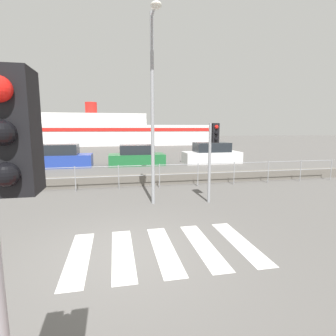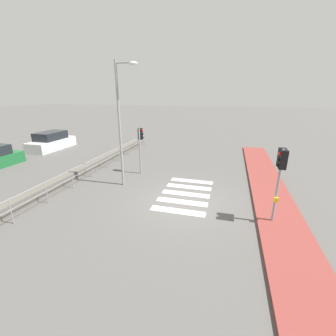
# 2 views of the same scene
# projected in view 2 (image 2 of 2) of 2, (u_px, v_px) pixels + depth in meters

# --- Properties ---
(ground_plane) EXTENTS (160.00, 160.00, 0.00)m
(ground_plane) POSITION_uv_depth(u_px,v_px,m) (182.00, 201.00, 10.52)
(ground_plane) COLOR #565451
(sidewalk_brick) EXTENTS (24.00, 1.80, 0.12)m
(sidewalk_brick) POSITION_uv_depth(u_px,v_px,m) (277.00, 212.00, 9.47)
(sidewalk_brick) COLOR brown
(sidewalk_brick) RESTS_ON ground_plane
(crosswalk) EXTENTS (4.05, 2.40, 0.01)m
(crosswalk) POSITION_uv_depth(u_px,v_px,m) (186.00, 194.00, 11.30)
(crosswalk) COLOR silver
(crosswalk) RESTS_ON ground_plane
(seawall) EXTENTS (23.78, 0.55, 0.46)m
(seawall) POSITION_uv_depth(u_px,v_px,m) (59.00, 182.00, 12.15)
(seawall) COLOR #605B54
(seawall) RESTS_ON ground_plane
(harbor_fence) EXTENTS (21.44, 0.04, 1.08)m
(harbor_fence) POSITION_uv_depth(u_px,v_px,m) (72.00, 175.00, 11.78)
(harbor_fence) COLOR gray
(harbor_fence) RESTS_ON ground_plane
(traffic_light_near) EXTENTS (0.58, 0.41, 2.96)m
(traffic_light_near) POSITION_uv_depth(u_px,v_px,m) (281.00, 167.00, 8.06)
(traffic_light_near) COLOR gray
(traffic_light_near) RESTS_ON ground_plane
(traffic_light_far) EXTENTS (0.34, 0.32, 2.82)m
(traffic_light_far) POSITION_uv_depth(u_px,v_px,m) (140.00, 141.00, 13.66)
(traffic_light_far) COLOR gray
(traffic_light_far) RESTS_ON ground_plane
(streetlamp) EXTENTS (0.32, 1.18, 6.32)m
(streetlamp) POSITION_uv_depth(u_px,v_px,m) (122.00, 113.00, 11.17)
(streetlamp) COLOR gray
(streetlamp) RESTS_ON ground_plane
(parked_car_white) EXTENTS (4.32, 1.86, 1.56)m
(parked_car_white) POSITION_uv_depth(u_px,v_px,m) (52.00, 142.00, 20.23)
(parked_car_white) COLOR silver
(parked_car_white) RESTS_ON ground_plane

